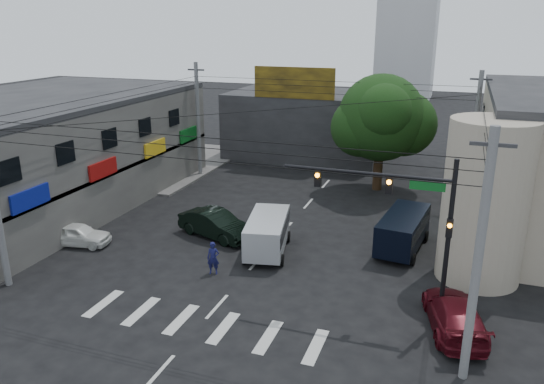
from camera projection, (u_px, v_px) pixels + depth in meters
The scene contains 17 objects.
ground at pixel (243, 278), 26.57m from camera, with size 160.00×160.00×0.00m, color black.
sidewalk_far_left at pixel (137, 161), 48.42m from camera, with size 16.00×16.00×0.15m, color #514F4C.
building_left at pixel (35, 154), 36.62m from camera, with size 14.00×24.00×7.00m, color #4B4846.
corner_column at pixel (485, 202), 25.40m from camera, with size 4.00×4.00×8.00m, color #A0927F.
building_far at pixel (309, 123), 50.21m from camera, with size 14.00×10.00×6.00m, color #232326.
billboard at pixel (294, 83), 44.50m from camera, with size 7.00×0.30×2.60m, color olive.
street_tree at pixel (381, 118), 38.83m from camera, with size 6.40×6.40×8.70m.
traffic_gantry at pixel (408, 212), 21.68m from camera, with size 7.10×0.35×7.20m.
utility_pole_near_right at pixel (478, 261), 17.76m from camera, with size 0.32×0.32×9.20m, color #59595B.
utility_pole_far_left at pixel (198, 120), 42.84m from camera, with size 0.32×0.32×9.20m, color #59595B.
utility_pole_far_right at pixel (474, 139), 36.13m from camera, with size 0.32×0.32×9.20m, color #59595B.
dark_sedan at pixel (216, 224), 31.37m from camera, with size 5.13×3.17×1.60m, color black.
white_compact at pixel (77, 234), 30.29m from camera, with size 3.98×2.17×1.28m, color white.
maroon_sedan at pixel (455, 314), 21.89m from camera, with size 3.14×5.34×1.45m, color #480A12.
silver_minivan at pixel (267, 235), 29.20m from camera, with size 2.91×5.03×2.03m, color #B1B4BA, non-canonical shape.
navy_van at pixel (403, 232), 29.55m from camera, with size 2.56×5.38×2.08m, color black, non-canonical shape.
traffic_officer at pixel (213, 258), 26.76m from camera, with size 0.71×0.57×1.70m, color #131442.
Camera 1 is at (9.43, -22.06, 12.29)m, focal length 35.00 mm.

